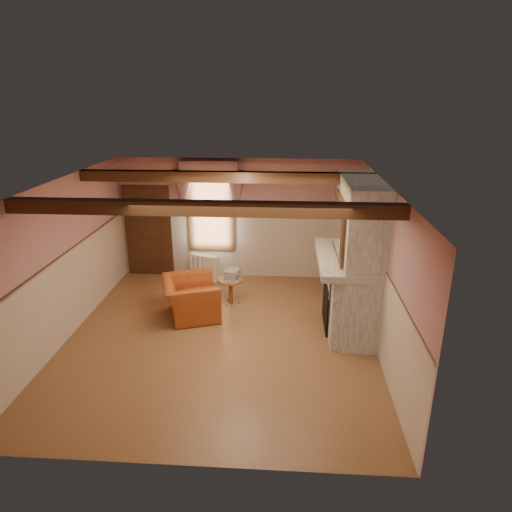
# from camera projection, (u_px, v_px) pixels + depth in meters

# --- Properties ---
(floor) EXTENTS (5.50, 6.00, 0.01)m
(floor) POSITION_uv_depth(u_px,v_px,m) (220.00, 338.00, 8.24)
(floor) COLOR brown
(floor) RESTS_ON ground
(ceiling) EXTENTS (5.50, 6.00, 0.01)m
(ceiling) POSITION_uv_depth(u_px,v_px,m) (216.00, 184.00, 7.29)
(ceiling) COLOR silver
(ceiling) RESTS_ON wall_back
(wall_back) EXTENTS (5.50, 0.02, 2.80)m
(wall_back) POSITION_uv_depth(u_px,v_px,m) (237.00, 219.00, 10.58)
(wall_back) COLOR #B0797A
(wall_back) RESTS_ON floor
(wall_front) EXTENTS (5.50, 0.02, 2.80)m
(wall_front) POSITION_uv_depth(u_px,v_px,m) (178.00, 365.00, 4.95)
(wall_front) COLOR #B0797A
(wall_front) RESTS_ON floor
(wall_left) EXTENTS (0.02, 6.00, 2.80)m
(wall_left) POSITION_uv_depth(u_px,v_px,m) (62.00, 262.00, 7.94)
(wall_left) COLOR #B0797A
(wall_left) RESTS_ON floor
(wall_right) EXTENTS (0.02, 6.00, 2.80)m
(wall_right) POSITION_uv_depth(u_px,v_px,m) (382.00, 270.00, 7.59)
(wall_right) COLOR #B0797A
(wall_right) RESTS_ON floor
(wainscot) EXTENTS (5.50, 6.00, 1.50)m
(wainscot) POSITION_uv_depth(u_px,v_px,m) (219.00, 300.00, 7.99)
(wainscot) COLOR #BDAC98
(wainscot) RESTS_ON floor
(chair_rail) EXTENTS (5.50, 6.00, 0.08)m
(chair_rail) POSITION_uv_depth(u_px,v_px,m) (218.00, 260.00, 7.73)
(chair_rail) COLOR black
(chair_rail) RESTS_ON wainscot
(firebox) EXTENTS (0.20, 0.95, 0.90)m
(firebox) POSITION_uv_depth(u_px,v_px,m) (330.00, 304.00, 8.53)
(firebox) COLOR black
(firebox) RESTS_ON floor
(armchair) EXTENTS (1.33, 1.42, 0.76)m
(armchair) POSITION_uv_depth(u_px,v_px,m) (191.00, 298.00, 8.94)
(armchair) COLOR #994219
(armchair) RESTS_ON floor
(side_table) EXTENTS (0.65, 0.65, 0.55)m
(side_table) POSITION_uv_depth(u_px,v_px,m) (231.00, 291.00, 9.48)
(side_table) COLOR brown
(side_table) RESTS_ON floor
(book_stack) EXTENTS (0.35, 0.39, 0.20)m
(book_stack) POSITION_uv_depth(u_px,v_px,m) (233.00, 274.00, 9.37)
(book_stack) COLOR #B7AD8C
(book_stack) RESTS_ON side_table
(radiator) EXTENTS (0.72, 0.40, 0.60)m
(radiator) POSITION_uv_depth(u_px,v_px,m) (204.00, 267.00, 10.72)
(radiator) COLOR white
(radiator) RESTS_ON floor
(bowl) EXTENTS (0.35, 0.35, 0.09)m
(bowl) POSITION_uv_depth(u_px,v_px,m) (346.00, 249.00, 8.40)
(bowl) COLOR brown
(bowl) RESTS_ON mantel
(mantel_clock) EXTENTS (0.14, 0.24, 0.20)m
(mantel_clock) POSITION_uv_depth(u_px,v_px,m) (344.00, 240.00, 8.69)
(mantel_clock) COLOR black
(mantel_clock) RESTS_ON mantel
(oil_lamp) EXTENTS (0.11, 0.11, 0.28)m
(oil_lamp) POSITION_uv_depth(u_px,v_px,m) (344.00, 240.00, 8.60)
(oil_lamp) COLOR gold
(oil_lamp) RESTS_ON mantel
(candle_red) EXTENTS (0.06, 0.06, 0.16)m
(candle_red) POSITION_uv_depth(u_px,v_px,m) (350.00, 259.00, 7.78)
(candle_red) COLOR #A8142E
(candle_red) RESTS_ON mantel
(jar_yellow) EXTENTS (0.06, 0.06, 0.12)m
(jar_yellow) POSITION_uv_depth(u_px,v_px,m) (350.00, 259.00, 7.85)
(jar_yellow) COLOR yellow
(jar_yellow) RESTS_ON mantel
(fireplace) EXTENTS (0.85, 2.00, 2.80)m
(fireplace) POSITION_uv_depth(u_px,v_px,m) (357.00, 257.00, 8.17)
(fireplace) COLOR gray
(fireplace) RESTS_ON floor
(mantel) EXTENTS (1.05, 2.05, 0.12)m
(mantel) POSITION_uv_depth(u_px,v_px,m) (347.00, 259.00, 8.20)
(mantel) COLOR gray
(mantel) RESTS_ON fireplace
(overmantel_mirror) EXTENTS (0.06, 1.44, 1.04)m
(overmantel_mirror) POSITION_uv_depth(u_px,v_px,m) (339.00, 226.00, 8.00)
(overmantel_mirror) COLOR silver
(overmantel_mirror) RESTS_ON fireplace
(door) EXTENTS (1.10, 0.10, 2.10)m
(door) POSITION_uv_depth(u_px,v_px,m) (149.00, 232.00, 10.77)
(door) COLOR black
(door) RESTS_ON floor
(window) EXTENTS (1.06, 0.08, 2.02)m
(window) POSITION_uv_depth(u_px,v_px,m) (211.00, 208.00, 10.50)
(window) COLOR white
(window) RESTS_ON wall_back
(window_drapes) EXTENTS (1.30, 0.14, 1.40)m
(window_drapes) POSITION_uv_depth(u_px,v_px,m) (209.00, 183.00, 10.21)
(window_drapes) COLOR gray
(window_drapes) RESTS_ON wall_back
(ceiling_beam_front) EXTENTS (5.50, 0.18, 0.20)m
(ceiling_beam_front) POSITION_uv_depth(u_px,v_px,m) (203.00, 208.00, 6.20)
(ceiling_beam_front) COLOR black
(ceiling_beam_front) RESTS_ON ceiling
(ceiling_beam_back) EXTENTS (5.50, 0.18, 0.20)m
(ceiling_beam_back) POSITION_uv_depth(u_px,v_px,m) (226.00, 177.00, 8.45)
(ceiling_beam_back) COLOR black
(ceiling_beam_back) RESTS_ON ceiling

